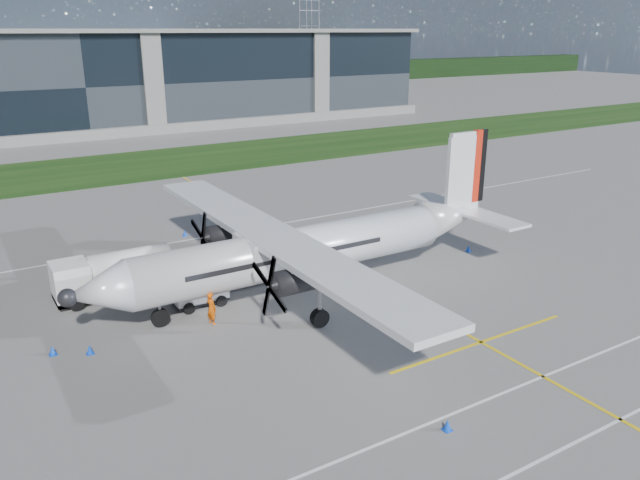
# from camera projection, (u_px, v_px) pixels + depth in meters

# --- Properties ---
(ground) EXTENTS (400.00, 400.00, 0.00)m
(ground) POSITION_uv_depth(u_px,v_px,m) (154.00, 179.00, 68.23)
(ground) COLOR #615E5C
(ground) RESTS_ON ground
(grass_strip) EXTENTS (400.00, 18.00, 0.04)m
(grass_strip) POSITION_uv_depth(u_px,v_px,m) (133.00, 166.00, 74.68)
(grass_strip) COLOR black
(grass_strip) RESTS_ON ground
(terminal_building) EXTENTS (120.00, 20.00, 15.00)m
(terminal_building) POSITION_uv_depth(u_px,v_px,m) (72.00, 83.00, 98.10)
(terminal_building) COLOR black
(terminal_building) RESTS_ON ground
(tree_line) EXTENTS (400.00, 6.00, 6.00)m
(tree_line) POSITION_uv_depth(u_px,v_px,m) (23.00, 85.00, 147.96)
(tree_line) COLOR black
(tree_line) RESTS_ON ground
(pylon_east) EXTENTS (9.00, 4.60, 30.00)m
(pylon_east) POSITION_uv_depth(u_px,v_px,m) (309.00, 31.00, 194.31)
(pylon_east) COLOR gray
(pylon_east) RESTS_ON ground
(yellow_taxiway_centerline) EXTENTS (0.20, 70.00, 0.01)m
(yellow_taxiway_centerline) POSITION_uv_depth(u_px,v_px,m) (321.00, 253.00, 45.50)
(yellow_taxiway_centerline) COLOR yellow
(yellow_taxiway_centerline) RESTS_ON ground
(white_lane_line) EXTENTS (90.00, 0.15, 0.01)m
(white_lane_line) POSITION_uv_depth(u_px,v_px,m) (574.00, 443.00, 24.65)
(white_lane_line) COLOR white
(white_lane_line) RESTS_ON ground
(turboprop_aircraft) EXTENTS (28.76, 29.83, 8.95)m
(turboprop_aircraft) POSITION_uv_depth(u_px,v_px,m) (310.00, 222.00, 37.68)
(turboprop_aircraft) COLOR silver
(turboprop_aircraft) RESTS_ON ground
(fuel_tanker_truck) EXTENTS (7.41, 2.41, 2.78)m
(fuel_tanker_truck) POSITION_uv_depth(u_px,v_px,m) (105.00, 276.00, 37.65)
(fuel_tanker_truck) COLOR white
(fuel_tanker_truck) RESTS_ON ground
(baggage_tug) EXTENTS (3.35, 2.01, 2.01)m
(baggage_tug) POSITION_uv_depth(u_px,v_px,m) (199.00, 289.00, 36.78)
(baggage_tug) COLOR silver
(baggage_tug) RESTS_ON ground
(ground_crew_person) EXTENTS (0.83, 1.01, 2.15)m
(ground_crew_person) POSITION_uv_depth(u_px,v_px,m) (211.00, 306.00, 34.31)
(ground_crew_person) COLOR #F25907
(ground_crew_person) RESTS_ON ground
(safety_cone_fwd) EXTENTS (0.36, 0.36, 0.50)m
(safety_cone_fwd) POSITION_uv_depth(u_px,v_px,m) (52.00, 350.00, 31.26)
(safety_cone_fwd) COLOR blue
(safety_cone_fwd) RESTS_ON ground
(safety_cone_portwing) EXTENTS (0.36, 0.36, 0.50)m
(safety_cone_portwing) POSITION_uv_depth(u_px,v_px,m) (447.00, 425.00, 25.37)
(safety_cone_portwing) COLOR blue
(safety_cone_portwing) RESTS_ON ground
(safety_cone_nose_port) EXTENTS (0.36, 0.36, 0.50)m
(safety_cone_nose_port) POSITION_uv_depth(u_px,v_px,m) (90.00, 349.00, 31.36)
(safety_cone_nose_port) COLOR blue
(safety_cone_nose_port) RESTS_ON ground
(safety_cone_stbdwing) EXTENTS (0.36, 0.36, 0.50)m
(safety_cone_stbdwing) POSITION_uv_depth(u_px,v_px,m) (185.00, 233.00, 49.27)
(safety_cone_stbdwing) COLOR blue
(safety_cone_stbdwing) RESTS_ON ground
(safety_cone_tail) EXTENTS (0.36, 0.36, 0.50)m
(safety_cone_tail) POSITION_uv_depth(u_px,v_px,m) (469.00, 248.00, 45.78)
(safety_cone_tail) COLOR blue
(safety_cone_tail) RESTS_ON ground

